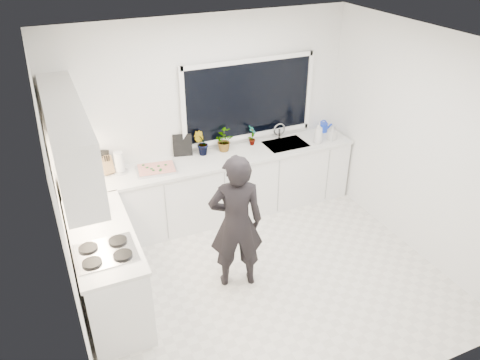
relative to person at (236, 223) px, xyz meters
name	(u,v)px	position (x,y,z in m)	size (l,w,h in m)	color
floor	(263,279)	(0.30, -0.10, -0.82)	(4.00, 3.50, 0.02)	beige
wall_back	(207,119)	(0.30, 1.66, 0.54)	(4.00, 0.02, 2.70)	white
wall_left	(62,224)	(-1.71, -0.10, 0.54)	(0.02, 3.50, 2.70)	white
wall_right	(418,144)	(2.31, -0.10, 0.54)	(0.02, 3.50, 2.70)	white
ceiling	(271,45)	(0.30, -0.10, 1.90)	(4.00, 3.50, 0.02)	white
window	(249,99)	(0.90, 1.63, 0.74)	(1.80, 0.02, 1.00)	black
base_cabinets_back	(217,189)	(0.30, 1.35, -0.37)	(3.92, 0.58, 0.88)	white
base_cabinets_left	(108,270)	(-1.37, 0.25, -0.37)	(0.58, 1.60, 0.88)	white
countertop_back	(216,159)	(0.30, 1.34, 0.09)	(3.94, 0.62, 0.04)	silver
countertop_left	(102,235)	(-1.37, 0.25, 0.09)	(0.62, 1.60, 0.04)	silver
upper_cabinets	(68,137)	(-1.49, 0.60, 1.04)	(0.34, 2.10, 0.70)	white
sink	(286,147)	(1.35, 1.35, 0.06)	(0.58, 0.42, 0.14)	silver
faucet	(279,131)	(1.35, 1.55, 0.22)	(0.03, 0.03, 0.22)	silver
stovetop	(105,252)	(-1.39, -0.10, 0.12)	(0.56, 0.48, 0.03)	black
person	(236,223)	(0.00, 0.00, 0.00)	(0.59, 0.39, 1.63)	black
pizza_tray	(157,169)	(-0.51, 1.32, 0.12)	(0.49, 0.36, 0.03)	#B4B5B9
pizza	(156,168)	(-0.51, 1.32, 0.14)	(0.45, 0.32, 0.01)	red
watering_can	(323,127)	(2.05, 1.51, 0.17)	(0.14, 0.14, 0.13)	blue
paper_towel_roll	(119,163)	(-0.94, 1.45, 0.24)	(0.11, 0.11, 0.26)	silver
knife_block	(107,165)	(-1.08, 1.49, 0.22)	(0.13, 0.10, 0.22)	brown
utensil_crock	(101,203)	(-1.29, 0.70, 0.19)	(0.13, 0.13, 0.16)	silver
picture_frame_large	(101,161)	(-1.14, 1.59, 0.25)	(0.22, 0.02, 0.28)	black
picture_frame_small	(182,145)	(-0.08, 1.59, 0.26)	(0.25, 0.02, 0.30)	black
herb_plants	(221,141)	(0.44, 1.51, 0.26)	(0.94, 0.32, 0.33)	#26662D
soap_bottles	(322,133)	(1.84, 1.20, 0.25)	(0.37, 0.16, 0.31)	#D8BF66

